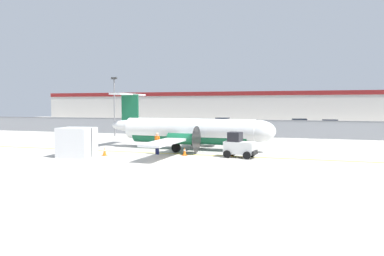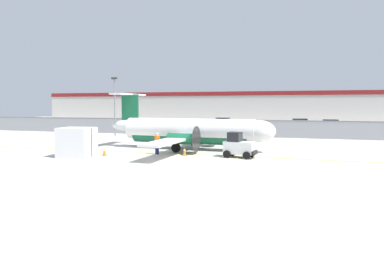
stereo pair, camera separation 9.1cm
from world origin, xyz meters
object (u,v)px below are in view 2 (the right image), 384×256
at_px(ground_crew_worker, 157,142).
at_px(cargo_container, 77,142).
at_px(apron_light_pole, 115,101).
at_px(traffic_cone_near_right, 184,152).
at_px(traffic_cone_far_right, 229,151).
at_px(parked_car_4, 299,124).
at_px(parked_car_5, 330,125).
at_px(parked_car_2, 222,122).
at_px(commuter_airplane, 192,131).
at_px(traffic_cone_far_left, 231,144).
at_px(parked_car_1, 184,124).
at_px(parked_car_3, 245,125).
at_px(baggage_tug, 239,146).
at_px(traffic_cone_near_left, 104,152).
at_px(parked_car_0, 148,124).

height_order(ground_crew_worker, cargo_container, cargo_container).
bearing_deg(apron_light_pole, traffic_cone_near_right, -44.77).
relative_size(traffic_cone_far_right, parked_car_4, 0.15).
xyz_separation_m(parked_car_4, parked_car_5, (4.36, -1.88, 0.00)).
height_order(ground_crew_worker, parked_car_2, same).
bearing_deg(commuter_airplane, traffic_cone_far_right, -31.52).
distance_m(traffic_cone_far_left, apron_light_pole, 17.74).
xyz_separation_m(ground_crew_worker, parked_car_2, (-1.32, 32.38, -0.06)).
distance_m(ground_crew_worker, parked_car_1, 27.17).
bearing_deg(parked_car_5, parked_car_4, -17.62).
xyz_separation_m(commuter_airplane, parked_car_1, (-8.03, 22.81, -0.71)).
bearing_deg(apron_light_pole, cargo_container, -70.35).
distance_m(parked_car_3, parked_car_5, 12.91).
height_order(parked_car_3, parked_car_5, same).
distance_m(cargo_container, parked_car_5, 38.96).
height_order(baggage_tug, parked_car_2, baggage_tug).
xyz_separation_m(traffic_cone_far_left, parked_car_5, (10.72, 23.92, 0.58)).
bearing_deg(parked_car_1, commuter_airplane, 106.86).
height_order(traffic_cone_near_right, parked_car_1, parked_car_1).
xyz_separation_m(commuter_airplane, baggage_tug, (4.63, -3.42, -0.75)).
bearing_deg(apron_light_pole, commuter_airplane, -36.65).
bearing_deg(traffic_cone_near_left, parked_car_5, 58.96).
distance_m(traffic_cone_far_left, parked_car_4, 26.57).
relative_size(parked_car_4, parked_car_5, 1.00).
xyz_separation_m(parked_car_1, parked_car_2, (4.94, 5.94, 0.00)).
xyz_separation_m(baggage_tug, parked_car_3, (-2.87, 25.07, 0.04)).
height_order(traffic_cone_far_left, parked_car_0, parked_car_0).
bearing_deg(cargo_container, ground_crew_worker, 25.23).
bearing_deg(ground_crew_worker, traffic_cone_far_right, 125.28).
height_order(traffic_cone_near_left, parked_car_0, parked_car_0).
height_order(traffic_cone_far_left, parked_car_5, parked_car_5).
relative_size(baggage_tug, parked_car_0, 0.59).
bearing_deg(traffic_cone_near_left, traffic_cone_near_right, 16.48).
relative_size(cargo_container, traffic_cone_far_right, 3.94).
bearing_deg(baggage_tug, ground_crew_worker, -168.13).
xyz_separation_m(cargo_container, traffic_cone_near_left, (1.65, 1.12, -0.79)).
relative_size(ground_crew_worker, traffic_cone_near_left, 2.66).
bearing_deg(parked_car_2, commuter_airplane, 95.90).
xyz_separation_m(traffic_cone_near_left, traffic_cone_far_right, (9.21, 2.74, 0.00)).
relative_size(traffic_cone_far_left, traffic_cone_far_right, 1.00).
height_order(ground_crew_worker, apron_light_pole, apron_light_pole).
height_order(traffic_cone_near_left, parked_car_5, parked_car_5).
xyz_separation_m(parked_car_1, parked_car_4, (17.43, 5.49, 0.00)).
distance_m(baggage_tug, parked_car_3, 25.23).
distance_m(traffic_cone_near_left, parked_car_4, 36.82).
bearing_deg(parked_car_2, cargo_container, 83.36).
distance_m(traffic_cone_near_right, traffic_cone_far_left, 6.67).
bearing_deg(commuter_airplane, parked_car_5, 65.85).
bearing_deg(traffic_cone_near_left, parked_car_1, 95.33).
distance_m(baggage_tug, apron_light_pole, 21.94).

